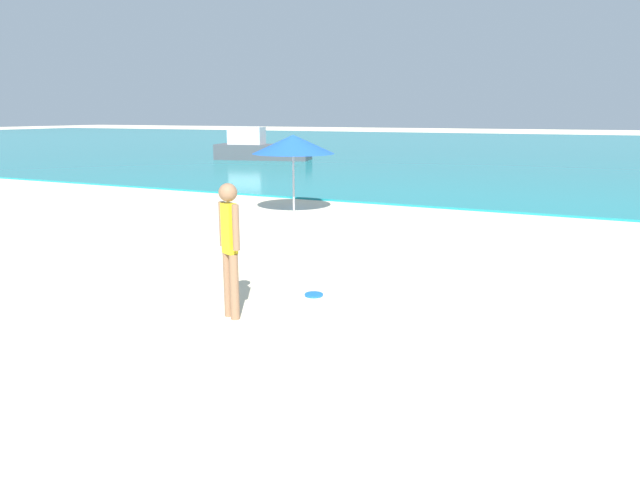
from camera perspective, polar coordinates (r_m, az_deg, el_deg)
water at (r=44.70m, az=21.08°, el=8.79°), size 160.00×60.00×0.06m
person_standing at (r=6.74m, az=-9.20°, el=-0.28°), size 0.35×0.22×1.65m
frisbee at (r=7.71m, az=-0.64°, el=-5.61°), size 0.25×0.25×0.03m
boat_near at (r=30.44m, az=-6.19°, el=9.28°), size 5.26×2.68×1.71m
beach_umbrella at (r=13.99m, az=-2.75°, el=9.73°), size 2.04×2.04×1.94m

